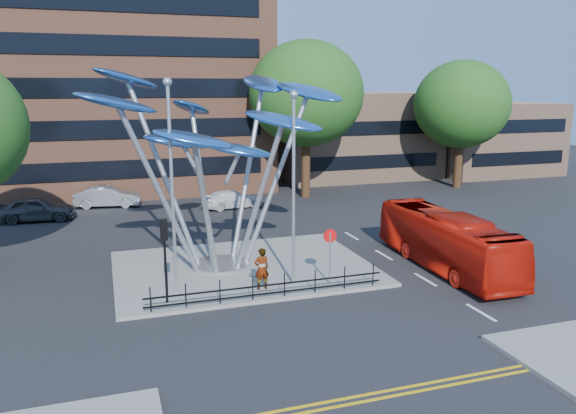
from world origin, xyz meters
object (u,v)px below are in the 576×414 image
object	(u,v)px
tree_right	(306,94)
tree_far	(462,105)
street_lamp_right	(294,172)
leaf_sculpture	(215,125)
traffic_light_island	(164,243)
parked_car_mid	(108,197)
parked_car_right	(232,199)
pedestrian	(262,269)
no_entry_sign_island	(330,247)
red_bus	(446,241)
parked_car_left	(36,209)
street_lamp_left	(171,169)

from	to	relation	value
tree_right	tree_far	xyz separation A→B (m)	(14.00, 0.00, -0.93)
tree_right	street_lamp_right	size ratio (longest dim) A/B	1.46
leaf_sculpture	traffic_light_island	world-z (taller)	leaf_sculpture
traffic_light_island	parked_car_mid	bearing A→B (deg)	95.40
tree_right	parked_car_right	distance (m)	10.01
pedestrian	parked_car_mid	distance (m)	21.08
tree_far	pedestrian	size ratio (longest dim) A/B	5.97
traffic_light_island	pedestrian	distance (m)	4.31
tree_right	no_entry_sign_island	distance (m)	21.31
street_lamp_right	red_bus	xyz separation A→B (m)	(7.79, 0.18, -3.74)
tree_right	leaf_sculpture	bearing A→B (deg)	-123.31
parked_car_right	parked_car_mid	bearing A→B (deg)	60.29
tree_right	parked_car_left	size ratio (longest dim) A/B	2.52
street_lamp_left	traffic_light_island	world-z (taller)	street_lamp_left
street_lamp_right	red_bus	world-z (taller)	street_lamp_right
traffic_light_island	no_entry_sign_island	distance (m)	7.05
leaf_sculpture	parked_car_mid	distance (m)	18.09
parked_car_left	pedestrian	bearing A→B (deg)	-145.13
no_entry_sign_island	red_bus	xyz separation A→B (m)	(6.29, 0.66, -0.46)
street_lamp_right	traffic_light_island	xyz separation A→B (m)	(-5.50, -0.50, -2.48)
tree_far	parked_car_mid	size ratio (longest dim) A/B	2.35
tree_right	parked_car_mid	xyz separation A→B (m)	(-14.94, 1.00, -7.28)
tree_right	parked_car_left	xyz separation A→B (m)	(-19.44, -2.11, -7.22)
street_lamp_left	parked_car_right	xyz separation A→B (m)	(6.09, 16.39, -4.72)
street_lamp_right	pedestrian	world-z (taller)	street_lamp_right
tree_right	street_lamp_right	xyz separation A→B (m)	(-7.50, -19.00, -2.94)
tree_far	traffic_light_island	xyz separation A→B (m)	(-27.00, -19.50, -4.49)
street_lamp_left	parked_car_right	size ratio (longest dim) A/B	2.00
tree_far	pedestrian	distance (m)	30.58
parked_car_left	traffic_light_island	bearing A→B (deg)	-156.21
tree_far	parked_car_left	size ratio (longest dim) A/B	2.25
street_lamp_right	parked_car_left	world-z (taller)	street_lamp_right
parked_car_left	parked_car_mid	bearing A→B (deg)	-51.85
no_entry_sign_island	parked_car_left	distance (m)	21.98
street_lamp_left	leaf_sculpture	bearing A→B (deg)	52.60
tree_far	leaf_sculpture	size ratio (longest dim) A/B	0.85
leaf_sculpture	street_lamp_left	size ratio (longest dim) A/B	1.45
pedestrian	parked_car_left	distance (m)	20.04
red_bus	parked_car_mid	world-z (taller)	red_bus
pedestrian	parked_car_left	xyz separation A→B (m)	(-10.44, 17.11, -0.24)
tree_far	pedestrian	world-z (taller)	tree_far
tree_right	no_entry_sign_island	xyz separation A→B (m)	(-6.00, -19.48, -6.22)
leaf_sculpture	pedestrian	distance (m)	7.08
leaf_sculpture	red_bus	distance (m)	12.24
tree_right	parked_car_mid	size ratio (longest dim) A/B	2.63
tree_right	red_bus	distance (m)	19.97
no_entry_sign_island	pedestrian	bearing A→B (deg)	174.99
tree_right	traffic_light_island	world-z (taller)	tree_right
tree_right	pedestrian	size ratio (longest dim) A/B	6.68
traffic_light_island	pedestrian	xyz separation A→B (m)	(4.00, 0.28, -1.56)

